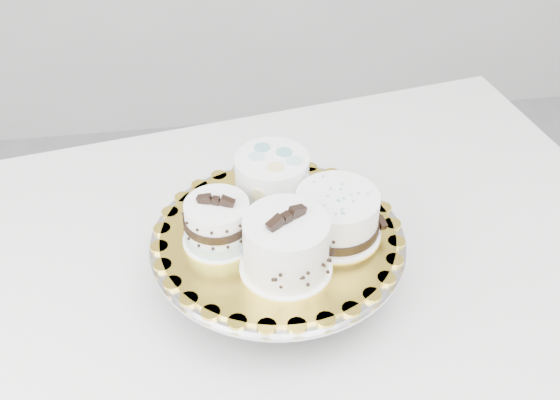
{
  "coord_description": "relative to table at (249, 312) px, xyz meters",
  "views": [
    {
      "loc": [
        -0.08,
        -0.57,
        1.51
      ],
      "look_at": [
        0.02,
        0.15,
        0.91
      ],
      "focal_mm": 45.0,
      "sensor_mm": 36.0,
      "label": 1
    }
  ],
  "objects": [
    {
      "name": "table",
      "position": [
        0.0,
        0.0,
        0.0
      ],
      "size": [
        1.44,
        1.09,
        0.75
      ],
      "rotation": [
        0.0,
        0.0,
        0.17
      ],
      "color": "silver",
      "rests_on": "floor"
    },
    {
      "name": "cake_stand",
      "position": [
        0.04,
        -0.01,
        0.13
      ],
      "size": [
        0.36,
        0.36,
        0.1
      ],
      "color": "gray",
      "rests_on": "table"
    },
    {
      "name": "cake_board",
      "position": [
        0.04,
        -0.01,
        0.17
      ],
      "size": [
        0.38,
        0.38,
        0.0
      ],
      "primitive_type": "cylinder",
      "rotation": [
        0.0,
        0.0,
        0.18
      ],
      "color": "gold",
      "rests_on": "cake_stand"
    },
    {
      "name": "cake_swirl",
      "position": [
        0.05,
        -0.08,
        0.21
      ],
      "size": [
        0.15,
        0.15,
        0.1
      ],
      "rotation": [
        0.0,
        0.0,
        0.56
      ],
      "color": "white",
      "rests_on": "cake_board"
    },
    {
      "name": "cake_banded",
      "position": [
        -0.04,
        -0.01,
        0.2
      ],
      "size": [
        0.11,
        0.11,
        0.08
      ],
      "rotation": [
        0.0,
        0.0,
        -0.34
      ],
      "color": "white",
      "rests_on": "cake_board"
    },
    {
      "name": "cake_dots",
      "position": [
        0.05,
        0.06,
        0.21
      ],
      "size": [
        0.13,
        0.13,
        0.08
      ],
      "rotation": [
        0.0,
        0.0,
        0.23
      ],
      "color": "white",
      "rests_on": "cake_board"
    },
    {
      "name": "cake_ribbon",
      "position": [
        0.13,
        -0.02,
        0.2
      ],
      "size": [
        0.14,
        0.14,
        0.07
      ],
      "rotation": [
        0.0,
        0.0,
        0.23
      ],
      "color": "white",
      "rests_on": "cake_board"
    }
  ]
}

